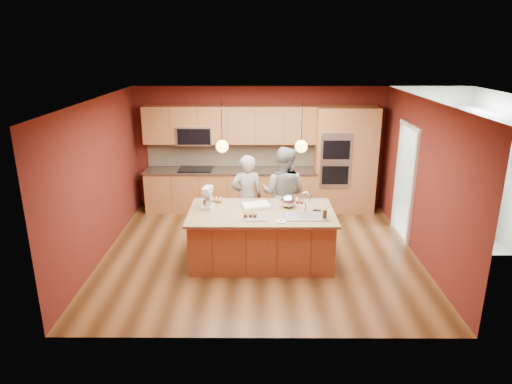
{
  "coord_description": "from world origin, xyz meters",
  "views": [
    {
      "loc": [
        -0.04,
        -7.43,
        3.57
      ],
      "look_at": [
        -0.07,
        -0.1,
        1.17
      ],
      "focal_mm": 32.0,
      "sensor_mm": 36.0,
      "label": 1
    }
  ],
  "objects_px": {
    "mixing_bowl": "(288,201)",
    "person_left": "(247,198)",
    "island": "(262,235)",
    "person_right": "(283,194)",
    "stand_mixer": "(208,199)"
  },
  "relations": [
    {
      "from": "island",
      "to": "person_right",
      "type": "relative_size",
      "value": 1.36
    },
    {
      "from": "mixing_bowl",
      "to": "island",
      "type": "bearing_deg",
      "value": -154.03
    },
    {
      "from": "person_left",
      "to": "mixing_bowl",
      "type": "distance_m",
      "value": 1.04
    },
    {
      "from": "mixing_bowl",
      "to": "person_left",
      "type": "bearing_deg",
      "value": 135.49
    },
    {
      "from": "island",
      "to": "person_right",
      "type": "bearing_deg",
      "value": 66.76
    },
    {
      "from": "person_left",
      "to": "mixing_bowl",
      "type": "bearing_deg",
      "value": 122.51
    },
    {
      "from": "person_left",
      "to": "stand_mixer",
      "type": "bearing_deg",
      "value": 37.23
    },
    {
      "from": "person_left",
      "to": "stand_mixer",
      "type": "height_order",
      "value": "person_left"
    },
    {
      "from": "person_left",
      "to": "stand_mixer",
      "type": "distance_m",
      "value": 1.03
    },
    {
      "from": "person_left",
      "to": "person_right",
      "type": "xyz_separation_m",
      "value": [
        0.68,
        0.0,
        0.08
      ]
    },
    {
      "from": "island",
      "to": "stand_mixer",
      "type": "relative_size",
      "value": 6.55
    },
    {
      "from": "mixing_bowl",
      "to": "person_right",
      "type": "bearing_deg",
      "value": 93.6
    },
    {
      "from": "stand_mixer",
      "to": "mixing_bowl",
      "type": "height_order",
      "value": "stand_mixer"
    },
    {
      "from": "island",
      "to": "stand_mixer",
      "type": "xyz_separation_m",
      "value": [
        -0.92,
        0.17,
        0.6
      ]
    },
    {
      "from": "island",
      "to": "mixing_bowl",
      "type": "height_order",
      "value": "island"
    }
  ]
}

